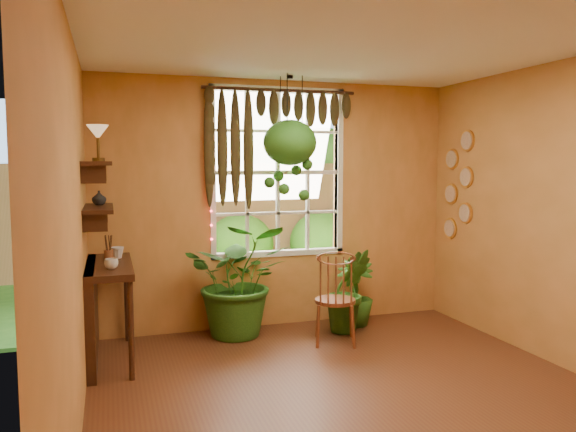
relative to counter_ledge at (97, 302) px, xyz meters
name	(u,v)px	position (x,y,z in m)	size (l,w,h in m)	color
floor	(366,406)	(1.91, -1.60, -0.55)	(4.50, 4.50, 0.00)	#582E19
ceiling	(371,35)	(1.91, -1.60, 2.15)	(4.50, 4.50, 0.00)	white
wall_back	(279,204)	(1.91, 0.65, 0.80)	(4.00, 4.00, 0.00)	#D38D48
wall_left	(73,237)	(-0.09, -1.60, 0.80)	(4.50, 4.50, 0.00)	#D38D48
window	(278,173)	(1.91, 0.68, 1.15)	(1.52, 0.10, 1.86)	white
valance_vine	(273,119)	(1.82, 0.56, 1.73)	(1.70, 0.12, 1.10)	#391D0F
string_lights	(211,168)	(1.15, 0.59, 1.20)	(0.03, 0.03, 1.54)	#FF2633
wall_plates	(458,186)	(3.89, 0.19, 1.00)	(0.04, 0.32, 1.10)	#F8E9CB
counter_ledge	(97,302)	(0.00, 0.00, 0.00)	(0.40, 1.20, 0.90)	#391D0F
shelf_lower	(98,208)	(0.03, 0.00, 0.85)	(0.25, 0.90, 0.04)	#391D0F
shelf_upper	(97,163)	(0.03, 0.00, 1.25)	(0.25, 0.90, 0.04)	#391D0F
backyard	(220,191)	(2.15, 5.27, 0.73)	(14.00, 10.00, 12.00)	#1F5418
windsor_chair	(335,312)	(2.25, -0.18, -0.24)	(0.53, 0.54, 1.09)	maroon
potted_plant_left	(240,279)	(1.40, 0.37, 0.05)	(1.08, 0.94, 1.20)	#164B14
potted_plant_mid	(348,290)	(2.53, 0.14, -0.10)	(0.50, 0.40, 0.90)	#164B14
potted_plant_right	(354,293)	(2.70, 0.35, -0.18)	(0.41, 0.41, 0.74)	#164B14
hanging_basket	(290,149)	(1.92, 0.29, 1.39)	(0.55, 0.55, 1.30)	black
cup_a	(111,264)	(0.13, -0.30, 0.39)	(0.12, 0.12, 0.09)	silver
cup_b	(118,253)	(0.19, 0.26, 0.40)	(0.12, 0.12, 0.11)	beige
brush_jar	(109,248)	(0.11, 0.12, 0.47)	(0.08, 0.08, 0.31)	brown
shelf_vase	(99,198)	(0.04, 0.19, 0.93)	(0.13, 0.13, 0.13)	#B2AD99
tiffany_lamp	(98,134)	(0.05, -0.08, 1.50)	(0.19, 0.19, 0.32)	#523917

